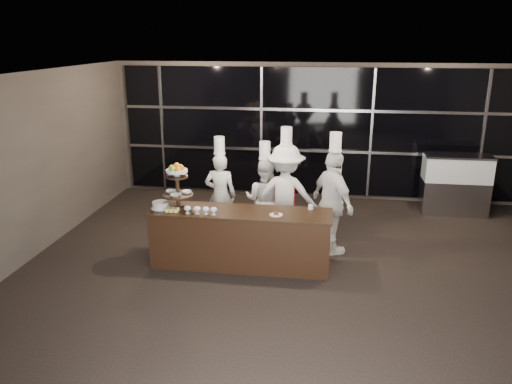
# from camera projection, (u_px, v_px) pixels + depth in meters

# --- Properties ---
(room) EXTENTS (10.00, 10.00, 10.00)m
(room) POSITION_uv_depth(u_px,v_px,m) (303.00, 204.00, 6.32)
(room) COLOR black
(room) RESTS_ON ground
(window_wall) EXTENTS (8.60, 0.10, 2.80)m
(window_wall) POSITION_uv_depth(u_px,v_px,m) (315.00, 132.00, 10.98)
(window_wall) COLOR black
(window_wall) RESTS_ON ground
(buffet_counter) EXTENTS (2.84, 0.74, 0.92)m
(buffet_counter) POSITION_uv_depth(u_px,v_px,m) (241.00, 238.00, 7.91)
(buffet_counter) COLOR black
(buffet_counter) RESTS_ON ground
(display_stand) EXTENTS (0.48, 0.48, 0.74)m
(display_stand) POSITION_uv_depth(u_px,v_px,m) (177.00, 183.00, 7.79)
(display_stand) COLOR black
(display_stand) RESTS_ON buffet_counter
(compotes) EXTENTS (0.52, 0.11, 0.12)m
(compotes) POSITION_uv_depth(u_px,v_px,m) (201.00, 209.00, 7.63)
(compotes) COLOR silver
(compotes) RESTS_ON buffet_counter
(layer_cake) EXTENTS (0.30, 0.30, 0.11)m
(layer_cake) POSITION_uv_depth(u_px,v_px,m) (161.00, 205.00, 7.89)
(layer_cake) COLOR white
(layer_cake) RESTS_ON buffet_counter
(pastry_squares) EXTENTS (0.20, 0.13, 0.05)m
(pastry_squares) POSITION_uv_depth(u_px,v_px,m) (172.00, 210.00, 7.76)
(pastry_squares) COLOR #FCEC7B
(pastry_squares) RESTS_ON buffet_counter
(small_plate) EXTENTS (0.20, 0.20, 0.05)m
(small_plate) POSITION_uv_depth(u_px,v_px,m) (276.00, 214.00, 7.60)
(small_plate) COLOR white
(small_plate) RESTS_ON buffet_counter
(chef_cup) EXTENTS (0.08, 0.08, 0.07)m
(chef_cup) POSITION_uv_depth(u_px,v_px,m) (311.00, 207.00, 7.85)
(chef_cup) COLOR white
(chef_cup) RESTS_ON buffet_counter
(display_case) EXTENTS (1.32, 0.58, 1.24)m
(display_case) POSITION_uv_depth(u_px,v_px,m) (455.00, 181.00, 10.22)
(display_case) COLOR #A5A5AA
(display_case) RESTS_ON ground
(chef_a) EXTENTS (0.57, 0.38, 1.85)m
(chef_a) POSITION_uv_depth(u_px,v_px,m) (220.00, 194.00, 9.00)
(chef_a) COLOR silver
(chef_a) RESTS_ON ground
(chef_b) EXTENTS (0.83, 0.70, 1.81)m
(chef_b) POSITION_uv_depth(u_px,v_px,m) (265.00, 199.00, 8.82)
(chef_b) COLOR silver
(chef_b) RESTS_ON ground
(chef_c) EXTENTS (1.18, 0.71, 2.09)m
(chef_c) POSITION_uv_depth(u_px,v_px,m) (285.00, 195.00, 8.62)
(chef_c) COLOR white
(chef_c) RESTS_ON ground
(chef_d) EXTENTS (0.95, 1.10, 2.07)m
(chef_d) POSITION_uv_depth(u_px,v_px,m) (333.00, 202.00, 8.25)
(chef_d) COLOR white
(chef_d) RESTS_ON ground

